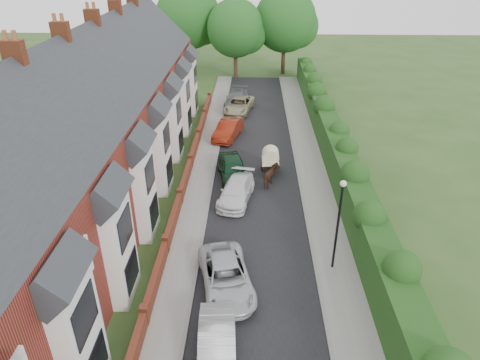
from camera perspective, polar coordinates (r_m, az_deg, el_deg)
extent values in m
plane|color=#2D4C1E|center=(19.71, 3.75, -19.04)|extent=(140.00, 140.00, 0.00)
cube|color=black|center=(28.27, 2.14, -2.24)|extent=(6.00, 58.00, 0.02)
cube|color=gray|center=(28.59, 10.40, -2.25)|extent=(2.20, 58.00, 0.12)
cube|color=gray|center=(28.46, -5.63, -2.02)|extent=(1.70, 58.00, 0.12)
cube|color=gray|center=(28.44, 8.31, -2.22)|extent=(0.18, 58.00, 0.13)
cube|color=gray|center=(28.37, -4.03, -2.04)|extent=(0.18, 58.00, 0.13)
cube|color=#143E13|center=(28.34, 14.20, -0.22)|extent=(1.50, 58.00, 2.50)
cube|color=maroon|center=(27.77, -19.96, 2.90)|extent=(8.00, 40.00, 6.50)
cube|color=#282B30|center=(26.61, -21.13, 9.19)|extent=(8.00, 40.20, 8.00)
cube|color=white|center=(16.75, -20.46, -19.35)|extent=(0.70, 2.40, 5.20)
cube|color=black|center=(15.78, -19.93, -16.59)|extent=(0.06, 1.80, 1.60)
cube|color=#282B30|center=(14.80, -23.01, -11.37)|extent=(1.70, 2.60, 1.70)
cube|color=#3F2D2D|center=(19.25, -18.34, -17.81)|extent=(0.08, 0.90, 2.10)
cube|color=white|center=(16.98, -20.16, -10.18)|extent=(0.12, 1.20, 1.60)
cube|color=white|center=(20.16, -15.64, -8.95)|extent=(0.70, 2.40, 5.20)
cube|color=black|center=(20.80, -14.21, -11.63)|extent=(0.06, 1.80, 1.60)
cube|color=black|center=(19.36, -15.05, -6.20)|extent=(0.06, 1.80, 1.60)
cube|color=#282B30|center=(18.58, -17.29, -1.56)|extent=(1.70, 2.60, 1.70)
cube|color=#3F2D2D|center=(22.75, -14.46, -8.79)|extent=(0.08, 0.90, 2.10)
cube|color=white|center=(20.85, -15.61, -1.62)|extent=(0.12, 1.20, 1.60)
cube|color=white|center=(24.14, -12.49, -1.72)|extent=(0.70, 2.40, 5.20)
cube|color=black|center=(24.67, -11.36, -4.14)|extent=(0.06, 1.80, 1.60)
cube|color=black|center=(23.47, -11.92, 0.78)|extent=(0.06, 1.80, 1.60)
cube|color=#282B30|center=(22.83, -13.64, 4.79)|extent=(1.70, 2.60, 1.70)
cube|color=#3F2D2D|center=(26.74, -11.80, -2.28)|extent=(0.08, 0.90, 2.10)
cube|color=white|center=(25.11, -12.58, 4.16)|extent=(0.12, 1.20, 1.60)
cube|color=white|center=(28.44, -10.27, 3.40)|extent=(0.70, 2.40, 5.20)
cube|color=black|center=(28.89, -9.35, 1.25)|extent=(0.06, 1.80, 1.60)
cube|color=black|center=(27.88, -9.74, 5.63)|extent=(0.06, 1.80, 1.60)
cube|color=#282B30|center=(27.34, -11.13, 9.09)|extent=(1.70, 2.60, 1.70)
cube|color=#3F2D2D|center=(31.02, -9.86, 2.49)|extent=(0.08, 0.90, 2.10)
cube|color=white|center=(29.61, -10.42, 8.22)|extent=(0.12, 1.20, 1.60)
cube|color=white|center=(32.94, -8.64, 7.15)|extent=(0.70, 2.40, 5.20)
cube|color=black|center=(33.33, -7.86, 5.24)|extent=(0.06, 1.80, 1.60)
cube|color=black|center=(32.45, -8.14, 9.12)|extent=(0.06, 1.80, 1.60)
cube|color=#282B30|center=(31.99, -9.31, 12.14)|extent=(1.70, 2.60, 1.70)
cube|color=#3F2D2D|center=(35.48, -8.40, 6.08)|extent=(0.08, 0.90, 2.10)
cube|color=white|center=(34.25, -8.81, 11.19)|extent=(0.12, 1.20, 1.60)
cube|color=white|center=(37.56, -7.39, 9.99)|extent=(0.70, 2.40, 5.20)
cube|color=black|center=(37.91, -6.71, 8.28)|extent=(0.06, 1.80, 1.60)
cube|color=black|center=(37.14, -6.93, 11.74)|extent=(0.06, 1.80, 1.60)
cube|color=#282B30|center=(36.74, -7.92, 14.41)|extent=(1.70, 2.60, 1.70)
cube|color=#3F2D2D|center=(40.08, -7.25, 8.86)|extent=(0.08, 0.90, 2.10)
cube|color=white|center=(38.97, -7.57, 13.44)|extent=(0.12, 1.20, 1.60)
cube|color=white|center=(42.27, -6.39, 12.19)|extent=(0.70, 2.40, 5.20)
cube|color=black|center=(42.58, -5.80, 10.65)|extent=(0.06, 1.80, 1.60)
cube|color=black|center=(41.90, -5.97, 13.77)|extent=(0.06, 1.80, 1.60)
cube|color=#282B30|center=(41.54, -6.84, 16.15)|extent=(1.70, 2.60, 1.70)
cube|color=#3F2D2D|center=(44.76, -6.34, 11.06)|extent=(0.08, 0.90, 2.10)
cube|color=white|center=(43.76, -6.58, 15.20)|extent=(0.12, 1.20, 1.60)
cube|color=brown|center=(21.31, -27.74, 14.04)|extent=(0.90, 0.50, 1.60)
cylinder|color=brown|center=(21.23, -28.84, 16.42)|extent=(0.20, 0.20, 0.50)
cylinder|color=brown|center=(21.04, -27.86, 16.56)|extent=(0.20, 0.20, 0.50)
cube|color=brown|center=(25.71, -22.67, 17.15)|extent=(0.90, 0.50, 1.60)
cylinder|color=brown|center=(25.65, -23.52, 19.15)|extent=(0.20, 0.20, 0.50)
cylinder|color=brown|center=(25.49, -22.66, 19.26)|extent=(0.20, 0.20, 0.50)
cube|color=brown|center=(30.30, -19.00, 19.25)|extent=(0.90, 0.50, 1.60)
cylinder|color=brown|center=(30.25, -19.69, 20.97)|extent=(0.20, 0.20, 0.50)
cylinder|color=brown|center=(30.11, -18.93, 21.06)|extent=(0.20, 0.20, 0.50)
cube|color=brown|center=(35.00, -16.25, 20.76)|extent=(0.90, 0.50, 1.60)
cube|color=brown|center=(39.78, -14.12, 21.87)|extent=(0.90, 0.50, 1.60)
cube|color=brown|center=(21.63, -11.07, -12.68)|extent=(0.30, 4.70, 0.90)
cube|color=brown|center=(25.49, -8.83, -5.26)|extent=(0.30, 4.70, 0.90)
cube|color=brown|center=(29.70, -7.24, 0.15)|extent=(0.30, 4.70, 0.90)
cube|color=brown|center=(34.12, -6.06, 4.18)|extent=(0.30, 4.70, 0.90)
cube|color=brown|center=(38.68, -5.14, 7.28)|extent=(0.30, 4.70, 0.90)
cube|color=brown|center=(43.34, -4.41, 9.71)|extent=(0.30, 4.70, 0.90)
cube|color=brown|center=(19.82, -12.60, -17.22)|extent=(0.35, 0.35, 1.10)
cube|color=brown|center=(23.45, -9.87, -8.47)|extent=(0.35, 0.35, 1.10)
cube|color=brown|center=(27.51, -7.99, -2.17)|extent=(0.35, 0.35, 1.10)
cube|color=brown|center=(31.84, -6.62, 2.46)|extent=(0.35, 0.35, 1.10)
cube|color=brown|center=(36.35, -5.58, 5.97)|extent=(0.35, 0.35, 1.10)
cube|color=brown|center=(40.97, -4.76, 8.70)|extent=(0.35, 0.35, 1.10)
cube|color=brown|center=(45.66, -4.10, 10.86)|extent=(0.35, 0.35, 1.10)
cylinder|color=black|center=(21.52, 12.81, -6.53)|extent=(0.12, 0.12, 4.80)
cylinder|color=black|center=(20.23, 13.55, -0.85)|extent=(0.20, 0.20, 0.10)
sphere|color=silver|center=(20.15, 13.60, -0.48)|extent=(0.32, 0.32, 0.32)
cylinder|color=#332316|center=(54.64, -0.60, 15.93)|extent=(0.50, 0.50, 4.75)
sphere|color=#20531B|center=(53.96, -0.62, 19.57)|extent=(6.80, 6.80, 6.80)
sphere|color=#20531B|center=(54.33, 0.91, 18.92)|extent=(4.76, 4.76, 4.76)
cylinder|color=#332316|center=(56.62, 5.82, 16.51)|extent=(0.50, 0.50, 5.25)
sphere|color=#20531B|center=(55.93, 6.03, 20.40)|extent=(7.60, 7.60, 7.60)
sphere|color=#20531B|center=(56.46, 7.60, 19.63)|extent=(5.32, 5.32, 5.32)
cylinder|color=#332316|center=(58.03, -6.68, 16.89)|extent=(0.50, 0.50, 5.50)
sphere|color=#20531B|center=(57.33, -6.92, 20.87)|extent=(8.00, 8.00, 8.00)
sphere|color=#20531B|center=(57.53, -5.15, 20.20)|extent=(5.60, 5.60, 5.60)
imported|color=silver|center=(18.15, -3.09, -21.21)|extent=(1.76, 4.32, 1.39)
imported|color=silver|center=(20.97, -1.86, -12.75)|extent=(3.31, 5.32, 1.37)
imported|color=white|center=(27.61, -0.48, -1.47)|extent=(2.66, 4.82, 1.32)
imported|color=#0F321B|center=(30.07, -0.98, 1.51)|extent=(2.71, 4.90, 1.58)
imported|color=maroon|center=(36.84, -1.58, 6.75)|extent=(2.68, 4.79, 1.49)
imported|color=tan|center=(42.94, -0.12, 9.98)|extent=(3.31, 5.44, 1.41)
imported|color=slate|center=(44.84, -0.45, 10.84)|extent=(2.64, 5.26, 1.47)
imported|color=#432618|center=(29.23, 4.17, 0.49)|extent=(1.34, 1.94, 1.50)
cube|color=black|center=(30.90, 4.05, 2.21)|extent=(1.10, 1.84, 0.46)
cylinder|color=beige|center=(30.62, 4.09, 3.29)|extent=(1.20, 1.15, 1.20)
cube|color=beige|center=(30.80, 4.07, 2.59)|extent=(1.21, 1.89, 0.04)
cylinder|color=black|center=(31.54, 2.91, 2.08)|extent=(0.07, 0.83, 0.83)
cylinder|color=black|center=(31.59, 5.08, 2.05)|extent=(0.07, 0.83, 0.83)
cylinder|color=black|center=(29.96, 3.50, 1.43)|extent=(0.06, 1.66, 0.06)
cylinder|color=black|center=(29.99, 4.73, 1.41)|extent=(0.06, 1.66, 0.06)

